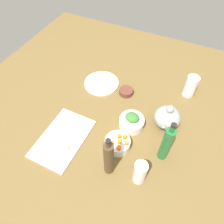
% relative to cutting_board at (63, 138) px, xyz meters
% --- Properties ---
extents(tabletop, '(1.90, 1.90, 0.03)m').
position_rel_cutting_board_xyz_m(tabletop, '(-0.25, 0.18, -0.02)').
color(tabletop, brown).
rests_on(tabletop, ground).
extents(cutting_board, '(0.35, 0.23, 0.01)m').
position_rel_cutting_board_xyz_m(cutting_board, '(0.00, 0.00, 0.00)').
color(cutting_board, silver).
rests_on(cutting_board, tabletop).
extents(plate_tofu, '(0.23, 0.23, 0.01)m').
position_rel_cutting_board_xyz_m(plate_tofu, '(-0.47, -0.00, 0.00)').
color(plate_tofu, white).
rests_on(plate_tofu, tabletop).
extents(bowl_greens, '(0.14, 0.14, 0.06)m').
position_rel_cutting_board_xyz_m(bowl_greens, '(-0.24, 0.30, 0.02)').
color(bowl_greens, white).
rests_on(bowl_greens, tabletop).
extents(bowl_carrots, '(0.13, 0.13, 0.06)m').
position_rel_cutting_board_xyz_m(bowl_carrots, '(-0.08, 0.29, 0.02)').
color(bowl_carrots, white).
rests_on(bowl_carrots, tabletop).
extents(bowl_small_side, '(0.09, 0.09, 0.03)m').
position_rel_cutting_board_xyz_m(bowl_small_side, '(-0.46, 0.18, 0.01)').
color(bowl_small_side, brown).
rests_on(bowl_small_side, tabletop).
extents(teapot, '(0.17, 0.15, 0.15)m').
position_rel_cutting_board_xyz_m(teapot, '(-0.33, 0.48, 0.05)').
color(teapot, '#949792').
rests_on(teapot, tabletop).
extents(bottle_0, '(0.05, 0.05, 0.28)m').
position_rel_cutting_board_xyz_m(bottle_0, '(0.05, 0.30, 0.12)').
color(bottle_0, '#4A3620').
rests_on(bottle_0, tabletop).
extents(bottle_1, '(0.05, 0.05, 0.28)m').
position_rel_cutting_board_xyz_m(bottle_1, '(-0.13, 0.52, 0.12)').
color(bottle_1, '#216931').
rests_on(bottle_1, tabletop).
extents(drinking_glass_0, '(0.07, 0.07, 0.14)m').
position_rel_cutting_board_xyz_m(drinking_glass_0, '(-0.62, 0.54, 0.07)').
color(drinking_glass_0, white).
rests_on(drinking_glass_0, tabletop).
extents(drinking_glass_1, '(0.06, 0.06, 0.15)m').
position_rel_cutting_board_xyz_m(drinking_glass_1, '(0.03, 0.45, 0.07)').
color(drinking_glass_1, white).
rests_on(drinking_glass_1, tabletop).
extents(carrot_cube_0, '(0.02, 0.02, 0.02)m').
position_rel_cutting_board_xyz_m(carrot_cube_0, '(-0.11, 0.29, 0.06)').
color(carrot_cube_0, orange).
rests_on(carrot_cube_0, bowl_carrots).
extents(carrot_cube_1, '(0.02, 0.02, 0.02)m').
position_rel_cutting_board_xyz_m(carrot_cube_1, '(-0.08, 0.34, 0.06)').
color(carrot_cube_1, orange).
rests_on(carrot_cube_1, bowl_carrots).
extents(carrot_cube_2, '(0.02, 0.02, 0.02)m').
position_rel_cutting_board_xyz_m(carrot_cube_2, '(-0.04, 0.31, 0.06)').
color(carrot_cube_2, orange).
rests_on(carrot_cube_2, bowl_carrots).
extents(carrot_cube_3, '(0.02, 0.02, 0.02)m').
position_rel_cutting_board_xyz_m(carrot_cube_3, '(-0.05, 0.27, 0.06)').
color(carrot_cube_3, orange).
rests_on(carrot_cube_3, bowl_carrots).
extents(carrot_cube_4, '(0.02, 0.02, 0.02)m').
position_rel_cutting_board_xyz_m(carrot_cube_4, '(-0.11, 0.32, 0.06)').
color(carrot_cube_4, orange).
rests_on(carrot_cube_4, bowl_carrots).
extents(carrot_cube_5, '(0.02, 0.02, 0.02)m').
position_rel_cutting_board_xyz_m(carrot_cube_5, '(-0.08, 0.30, 0.06)').
color(carrot_cube_5, orange).
rests_on(carrot_cube_5, bowl_carrots).
extents(chopped_greens_mound, '(0.07, 0.08, 0.04)m').
position_rel_cutting_board_xyz_m(chopped_greens_mound, '(-0.24, 0.30, 0.07)').
color(chopped_greens_mound, '#38702F').
rests_on(chopped_greens_mound, bowl_greens).
extents(tofu_cube_0, '(0.02, 0.02, 0.02)m').
position_rel_cutting_board_xyz_m(tofu_cube_0, '(-0.48, -0.01, 0.02)').
color(tofu_cube_0, white).
rests_on(tofu_cube_0, plate_tofu).
extents(tofu_cube_1, '(0.02, 0.02, 0.02)m').
position_rel_cutting_board_xyz_m(tofu_cube_1, '(-0.47, -0.05, 0.02)').
color(tofu_cube_1, white).
rests_on(tofu_cube_1, plate_tofu).
extents(tofu_cube_2, '(0.03, 0.03, 0.02)m').
position_rel_cutting_board_xyz_m(tofu_cube_2, '(-0.52, 0.01, 0.02)').
color(tofu_cube_2, silver).
rests_on(tofu_cube_2, plate_tofu).
extents(tofu_cube_3, '(0.03, 0.03, 0.02)m').
position_rel_cutting_board_xyz_m(tofu_cube_3, '(-0.49, 0.04, 0.02)').
color(tofu_cube_3, white).
rests_on(tofu_cube_3, plate_tofu).
extents(tofu_cube_4, '(0.03, 0.03, 0.02)m').
position_rel_cutting_board_xyz_m(tofu_cube_4, '(-0.46, 0.02, 0.02)').
color(tofu_cube_4, white).
rests_on(tofu_cube_4, plate_tofu).
extents(tofu_cube_5, '(0.03, 0.03, 0.02)m').
position_rel_cutting_board_xyz_m(tofu_cube_5, '(-0.44, -0.03, 0.02)').
color(tofu_cube_5, white).
rests_on(tofu_cube_5, plate_tofu).
extents(dumpling_0, '(0.04, 0.04, 0.03)m').
position_rel_cutting_board_xyz_m(dumpling_0, '(0.05, 0.06, 0.02)').
color(dumpling_0, beige).
rests_on(dumpling_0, cutting_board).
extents(dumpling_1, '(0.06, 0.06, 0.03)m').
position_rel_cutting_board_xyz_m(dumpling_1, '(-0.08, 0.05, 0.02)').
color(dumpling_1, beige).
rests_on(dumpling_1, cutting_board).
extents(dumpling_2, '(0.06, 0.06, 0.03)m').
position_rel_cutting_board_xyz_m(dumpling_2, '(-0.06, -0.05, 0.02)').
color(dumpling_2, beige).
rests_on(dumpling_2, cutting_board).
extents(dumpling_3, '(0.06, 0.06, 0.02)m').
position_rel_cutting_board_xyz_m(dumpling_3, '(0.04, -0.04, 0.02)').
color(dumpling_3, beige).
rests_on(dumpling_3, cutting_board).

